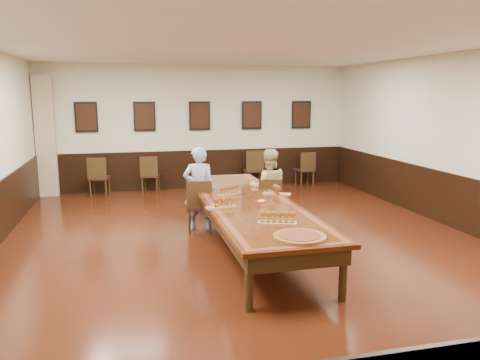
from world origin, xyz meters
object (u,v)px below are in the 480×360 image
object	(u,v)px
chair_woman	(269,202)
person_man	(199,189)
spare_chair_a	(99,176)
spare_chair_b	(151,174)
spare_chair_c	(253,169)
spare_chair_d	(305,169)
person_woman	(269,187)
conference_table	(247,209)
carved_platter	(300,237)
chair_man	(199,205)

from	to	relation	value
chair_woman	person_man	bearing A→B (deg)	6.80
spare_chair_a	spare_chair_b	size ratio (longest dim) A/B	1.03
spare_chair_c	spare_chair_d	distance (m)	1.42
person_woman	conference_table	bearing A→B (deg)	68.48
chair_woman	spare_chair_a	bearing A→B (deg)	-36.66
person_man	conference_table	bearing A→B (deg)	127.46
spare_chair_a	person_man	size ratio (longest dim) A/B	0.63
spare_chair_a	person_man	xyz separation A→B (m)	(1.92, -3.44, 0.28)
carved_platter	spare_chair_b	bearing A→B (deg)	101.77
chair_woman	person_man	xyz separation A→B (m)	(-1.30, 0.10, 0.30)
spare_chair_b	spare_chair_d	distance (m)	4.11
person_man	carved_platter	size ratio (longest dim) A/B	1.96
spare_chair_b	person_woman	bearing A→B (deg)	132.62
chair_man	carved_platter	distance (m)	3.21
chair_woman	spare_chair_c	distance (m)	3.74
spare_chair_a	carved_platter	size ratio (longest dim) A/B	1.24
spare_chair_c	conference_table	size ratio (longest dim) A/B	0.20
person_man	person_woman	distance (m)	1.32
person_man	conference_table	size ratio (longest dim) A/B	0.31
person_woman	spare_chair_d	bearing A→B (deg)	-110.02
spare_chair_b	carved_platter	distance (m)	6.91
spare_chair_b	conference_table	bearing A→B (deg)	118.90
spare_chair_b	carved_platter	size ratio (longest dim) A/B	1.20
person_woman	conference_table	size ratio (longest dim) A/B	0.29
chair_man	spare_chair_c	xyz separation A→B (m)	(2.01, 3.68, 0.02)
spare_chair_c	person_woman	xyz separation A→B (m)	(-0.68, -3.58, 0.22)
spare_chair_a	person_man	bearing A→B (deg)	129.60
spare_chair_c	person_man	distance (m)	4.11
person_woman	conference_table	world-z (taller)	person_woman
spare_chair_a	spare_chair_c	xyz separation A→B (m)	(3.92, 0.14, 0.02)
carved_platter	person_woman	bearing A→B (deg)	79.41
spare_chair_d	chair_man	bearing A→B (deg)	42.38
conference_table	person_man	bearing A→B (deg)	119.69
spare_chair_a	chair_woman	bearing A→B (deg)	142.75
chair_man	spare_chair_d	xyz separation A→B (m)	(3.43, 3.59, -0.02)
chair_man	person_man	xyz separation A→B (m)	(0.01, 0.10, 0.29)
person_woman	spare_chair_b	bearing A→B (deg)	-49.51
chair_woman	spare_chair_b	distance (m)	4.16
chair_man	spare_chair_c	bearing A→B (deg)	-110.93
conference_table	carved_platter	size ratio (longest dim) A/B	6.42
spare_chair_c	conference_table	world-z (taller)	spare_chair_c
spare_chair_d	carved_platter	distance (m)	7.23
spare_chair_a	conference_table	xyz separation A→B (m)	(2.55, -4.53, 0.13)
spare_chair_d	conference_table	world-z (taller)	spare_chair_d
conference_table	chair_man	bearing A→B (deg)	122.70
person_woman	spare_chair_c	bearing A→B (deg)	-89.80
chair_woman	conference_table	world-z (taller)	chair_woman
spare_chair_b	person_woman	xyz separation A→B (m)	(2.01, -3.55, 0.25)
spare_chair_b	conference_table	distance (m)	4.83
chair_woman	conference_table	size ratio (longest dim) A/B	0.19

